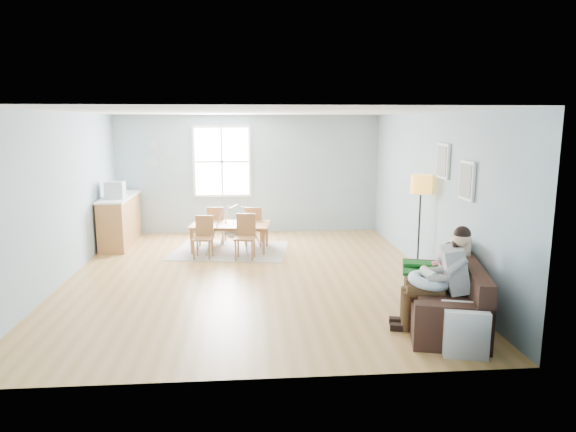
{
  "coord_description": "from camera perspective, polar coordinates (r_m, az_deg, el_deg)",
  "views": [
    {
      "loc": [
        -0.04,
        -8.28,
        2.55
      ],
      "look_at": [
        0.63,
        0.08,
        1.0
      ],
      "focal_mm": 32.0,
      "sensor_mm": 36.0,
      "label": 1
    }
  ],
  "objects": [
    {
      "name": "chair_sw",
      "position": [
        9.8,
        -9.36,
        -2.1
      ],
      "size": [
        0.41,
        0.41,
        0.8
      ],
      "color": "brown",
      "rests_on": "rug"
    },
    {
      "name": "toddler",
      "position": [
        7.04,
        16.63,
        -5.37
      ],
      "size": [
        0.54,
        0.35,
        0.8
      ],
      "color": "white",
      "rests_on": "sofa"
    },
    {
      "name": "window",
      "position": [
        11.79,
        -7.34,
        6.01
      ],
      "size": [
        1.32,
        0.08,
        1.62
      ],
      "color": "white",
      "rests_on": "room"
    },
    {
      "name": "rug",
      "position": [
        10.34,
        -6.41,
        -3.83
      ],
      "size": [
        2.45,
        2.01,
        0.01
      ],
      "primitive_type": "cube",
      "rotation": [
        0.0,
        0.0,
        -0.16
      ],
      "color": "#A19A93",
      "rests_on": "room"
    },
    {
      "name": "father",
      "position": [
        6.58,
        16.7,
        -6.32
      ],
      "size": [
        0.99,
        0.56,
        1.32
      ],
      "color": "gray",
      "rests_on": "sofa"
    },
    {
      "name": "pictures",
      "position": [
        7.86,
        17.97,
        4.85
      ],
      "size": [
        0.05,
        1.34,
        0.74
      ],
      "color": "white",
      "rests_on": "room"
    },
    {
      "name": "dining_table",
      "position": [
        10.28,
        -6.44,
        -2.39
      ],
      "size": [
        1.65,
        1.05,
        0.55
      ],
      "primitive_type": "imported",
      "rotation": [
        0.0,
        0.0,
        -0.13
      ],
      "color": "#955C30",
      "rests_on": "rug"
    },
    {
      "name": "wall_plates",
      "position": [
        11.94,
        -14.15,
        6.7
      ],
      "size": [
        0.67,
        0.02,
        0.66
      ],
      "color": "#96ADB4",
      "rests_on": "room"
    },
    {
      "name": "floor_lamp",
      "position": [
        8.69,
        14.53,
        2.51
      ],
      "size": [
        0.34,
        0.34,
        1.69
      ],
      "color": "black",
      "rests_on": "room"
    },
    {
      "name": "chair_ne",
      "position": [
        10.71,
        -3.8,
        -0.87
      ],
      "size": [
        0.41,
        0.41,
        0.81
      ],
      "color": "brown",
      "rests_on": "rug"
    },
    {
      "name": "storage_cube",
      "position": [
        6.17,
        18.93,
        -11.85
      ],
      "size": [
        0.57,
        0.53,
        0.53
      ],
      "color": "white",
      "rests_on": "room"
    },
    {
      "name": "infant",
      "position": [
        6.59,
        15.28,
        -6.17
      ],
      "size": [
        0.16,
        0.36,
        0.13
      ],
      "color": "silver",
      "rests_on": "nursing_pillow"
    },
    {
      "name": "counter",
      "position": [
        11.29,
        -18.14,
        -0.41
      ],
      "size": [
        0.56,
        1.84,
        1.03
      ],
      "color": "#955C30",
      "rests_on": "room"
    },
    {
      "name": "monitor",
      "position": [
        10.85,
        -18.68,
        2.76
      ],
      "size": [
        0.36,
        0.34,
        0.34
      ],
      "color": "#AFAEB3",
      "rests_on": "counter"
    },
    {
      "name": "chair_se",
      "position": [
        9.65,
        -4.75,
        -2.01
      ],
      "size": [
        0.43,
        0.43,
        0.84
      ],
      "color": "brown",
      "rests_on": "rug"
    },
    {
      "name": "chair_nw",
      "position": [
        10.85,
        -7.96,
        -0.81
      ],
      "size": [
        0.4,
        0.4,
        0.8
      ],
      "color": "brown",
      "rests_on": "rug"
    },
    {
      "name": "nursing_pillow",
      "position": [
        6.59,
        15.35,
        -6.95
      ],
      "size": [
        0.64,
        0.63,
        0.21
      ],
      "primitive_type": "torus",
      "rotation": [
        0.0,
        0.14,
        -0.29
      ],
      "color": "#CAE5FD",
      "rests_on": "father"
    },
    {
      "name": "beige_pillow",
      "position": [
        7.39,
        18.52,
        -4.27
      ],
      "size": [
        0.19,
        0.51,
        0.49
      ],
      "primitive_type": "cube",
      "rotation": [
        0.0,
        0.0,
        -0.12
      ],
      "color": "#B8AE8C",
      "rests_on": "sofa"
    },
    {
      "name": "green_throw",
      "position": [
        7.54,
        16.11,
        -5.63
      ],
      "size": [
        1.1,
        1.01,
        0.04
      ],
      "primitive_type": "cube",
      "rotation": [
        0.0,
        0.0,
        -0.3
      ],
      "color": "#145B1D",
      "rests_on": "sofa"
    },
    {
      "name": "baby_swing",
      "position": [
        10.17,
        -6.04,
        -1.76
      ],
      "size": [
        1.11,
        1.12,
        0.91
      ],
      "color": "#AFAEB3",
      "rests_on": "room"
    },
    {
      "name": "sofa",
      "position": [
        6.99,
        17.26,
        -8.93
      ],
      "size": [
        1.31,
        2.14,
        0.81
      ],
      "color": "black",
      "rests_on": "room"
    },
    {
      "name": "room",
      "position": [
        8.28,
        -4.38,
        9.55
      ],
      "size": [
        8.4,
        9.4,
        3.9
      ],
      "color": "#AD7E3D"
    }
  ]
}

